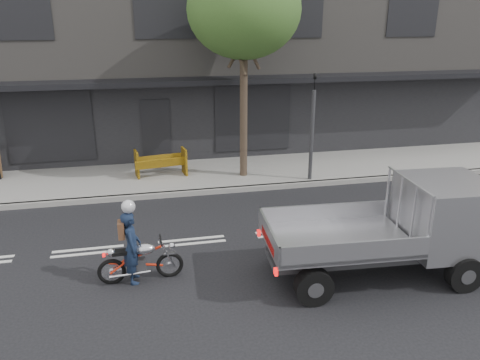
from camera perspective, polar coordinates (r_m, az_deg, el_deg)
name	(u,v)px	position (r m, az deg, el deg)	size (l,w,h in m)	color
ground	(192,242)	(11.37, -5.88, -7.47)	(80.00, 80.00, 0.00)	black
sidewalk	(176,177)	(15.68, -7.85, 0.40)	(32.00, 3.20, 0.15)	gray
kerb	(180,194)	(14.17, -7.32, -1.65)	(32.00, 0.20, 0.15)	gray
building_main	(159,43)	(21.47, -9.84, 16.08)	(26.00, 10.00, 8.00)	slate
street_tree	(244,10)	(14.67, 0.48, 19.98)	(3.40, 3.40, 6.74)	#382B21
traffic_light_pole	(312,134)	(14.84, 8.76, 5.62)	(0.12, 0.12, 3.50)	#2D2D30
motorcycle	(141,260)	(9.79, -12.03, -9.52)	(1.72, 0.50, 0.89)	black
rider	(132,247)	(9.65, -13.06, -8.00)	(0.55, 0.36, 1.52)	#15223B
flatbed_ute	(426,219)	(10.28, 21.73, -4.49)	(4.62, 2.11, 2.09)	black
construction_barrier	(161,164)	(15.27, -9.59, 1.91)	(1.65, 0.66, 0.92)	orange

